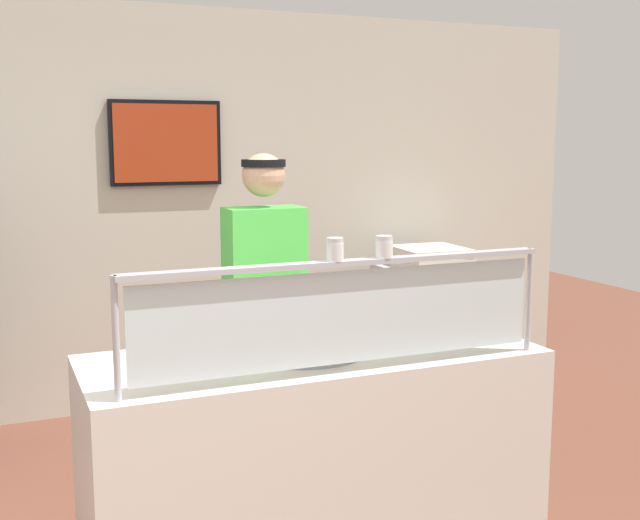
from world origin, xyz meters
TOP-DOWN VIEW (x-y plane):
  - ground_plane at (0.94, 1.00)m, footprint 12.00×12.00m
  - shop_rear_unit at (0.94, 2.77)m, footprint 6.28×0.13m
  - serving_counter at (0.94, 0.37)m, footprint 1.88×0.73m
  - sneeze_guard at (0.94, 0.06)m, footprint 1.71×0.06m
  - pizza_tray at (0.91, 0.39)m, footprint 0.50×0.50m
  - pizza_server at (0.92, 0.37)m, footprint 0.08×0.28m
  - parmesan_shaker at (0.90, 0.06)m, footprint 0.06×0.06m
  - pepper_flake_shaker at (1.10, 0.06)m, footprint 0.07×0.07m
  - worker_figure at (0.97, 1.05)m, footprint 0.41×0.50m
  - prep_shelf at (2.65, 2.28)m, footprint 0.70×0.55m
  - pizza_box_stack at (2.65, 2.28)m, footprint 0.49×0.48m

SIDE VIEW (x-z plane):
  - ground_plane at x=0.94m, z-range 0.00..0.00m
  - prep_shelf at x=2.65m, z-range 0.00..0.93m
  - serving_counter at x=0.94m, z-range 0.00..0.95m
  - pizza_tray at x=0.91m, z-range 0.95..0.99m
  - pizza_server at x=0.92m, z-range 0.99..0.99m
  - pizza_box_stack at x=2.65m, z-range 0.93..1.06m
  - worker_figure at x=0.97m, z-range 0.13..1.89m
  - sneeze_guard at x=0.94m, z-range 1.01..1.44m
  - shop_rear_unit at x=0.94m, z-range 0.01..2.71m
  - pepper_flake_shaker at x=1.10m, z-range 1.38..1.46m
  - parmesan_shaker at x=0.90m, z-range 1.38..1.46m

